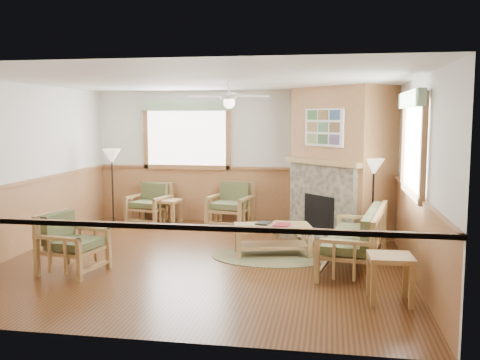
% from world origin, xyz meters
% --- Properties ---
extents(floor, '(6.00, 6.00, 0.01)m').
position_xyz_m(floor, '(0.00, 0.00, -0.01)').
color(floor, '#522F17').
rests_on(floor, ground).
extents(ceiling, '(6.00, 6.00, 0.01)m').
position_xyz_m(ceiling, '(0.00, 0.00, 2.70)').
color(ceiling, white).
rests_on(ceiling, floor).
extents(wall_back, '(6.00, 0.02, 2.70)m').
position_xyz_m(wall_back, '(0.00, 3.00, 1.35)').
color(wall_back, white).
rests_on(wall_back, floor).
extents(wall_front, '(6.00, 0.02, 2.70)m').
position_xyz_m(wall_front, '(0.00, -3.00, 1.35)').
color(wall_front, white).
rests_on(wall_front, floor).
extents(wall_left, '(0.02, 6.00, 2.70)m').
position_xyz_m(wall_left, '(-3.00, 0.00, 1.35)').
color(wall_left, white).
rests_on(wall_left, floor).
extents(wall_right, '(0.02, 6.00, 2.70)m').
position_xyz_m(wall_right, '(3.00, 0.00, 1.35)').
color(wall_right, white).
rests_on(wall_right, floor).
extents(wainscot, '(6.00, 6.00, 1.10)m').
position_xyz_m(wainscot, '(0.00, 0.00, 0.55)').
color(wainscot, '#A06D41').
rests_on(wainscot, floor).
extents(fireplace, '(3.11, 3.11, 2.70)m').
position_xyz_m(fireplace, '(2.05, 2.05, 1.35)').
color(fireplace, '#A06D41').
rests_on(fireplace, floor).
extents(window_back, '(1.90, 0.16, 1.50)m').
position_xyz_m(window_back, '(-1.10, 2.96, 2.53)').
color(window_back, white).
rests_on(window_back, wall_back).
extents(window_right, '(0.16, 1.90, 1.50)m').
position_xyz_m(window_right, '(2.96, -0.20, 2.53)').
color(window_right, white).
rests_on(window_right, wall_right).
extents(ceiling_fan, '(1.59, 1.59, 0.36)m').
position_xyz_m(ceiling_fan, '(0.30, 0.30, 2.66)').
color(ceiling_fan, white).
rests_on(ceiling_fan, ceiling).
extents(sofa, '(1.98, 1.08, 0.86)m').
position_xyz_m(sofa, '(2.19, -0.08, 0.43)').
color(sofa, '#A4804C').
rests_on(sofa, floor).
extents(armchair_back_left, '(0.87, 0.87, 0.82)m').
position_xyz_m(armchair_back_left, '(-1.80, 2.55, 0.41)').
color(armchair_back_left, '#A4804C').
rests_on(armchair_back_left, floor).
extents(armchair_back_right, '(0.92, 0.92, 0.86)m').
position_xyz_m(armchair_back_right, '(-0.11, 2.55, 0.43)').
color(armchair_back_right, '#A4804C').
rests_on(armchair_back_right, floor).
extents(armchair_left, '(0.87, 0.87, 0.84)m').
position_xyz_m(armchair_left, '(-1.68, -0.97, 0.42)').
color(armchair_left, '#A4804C').
rests_on(armchair_left, floor).
extents(coffee_table, '(1.29, 0.85, 0.47)m').
position_xyz_m(coffee_table, '(0.96, 0.45, 0.24)').
color(coffee_table, '#A4804C').
rests_on(coffee_table, floor).
extents(end_table_chairs, '(0.50, 0.49, 0.51)m').
position_xyz_m(end_table_chairs, '(-1.38, 2.51, 0.25)').
color(end_table_chairs, '#A4804C').
rests_on(end_table_chairs, floor).
extents(end_table_sofa, '(0.53, 0.51, 0.57)m').
position_xyz_m(end_table_sofa, '(2.55, -1.49, 0.28)').
color(end_table_sofa, '#A4804C').
rests_on(end_table_sofa, floor).
extents(footstool, '(0.42, 0.42, 0.37)m').
position_xyz_m(footstool, '(1.10, 1.21, 0.18)').
color(footstool, '#A4804C').
rests_on(footstool, floor).
extents(braided_rug, '(1.91, 1.91, 0.01)m').
position_xyz_m(braided_rug, '(0.94, 0.28, 0.01)').
color(braided_rug, brown).
rests_on(braided_rug, floor).
extents(floor_lamp_left, '(0.43, 0.43, 1.55)m').
position_xyz_m(floor_lamp_left, '(-2.38, 2.09, 0.78)').
color(floor_lamp_left, black).
rests_on(floor_lamp_left, floor).
extents(floor_lamp_right, '(0.39, 0.39, 1.49)m').
position_xyz_m(floor_lamp_right, '(2.55, 1.25, 0.75)').
color(floor_lamp_right, black).
rests_on(floor_lamp_right, floor).
extents(book_red, '(0.27, 0.33, 0.03)m').
position_xyz_m(book_red, '(1.11, 0.40, 0.50)').
color(book_red, maroon).
rests_on(book_red, coffee_table).
extents(book_dark, '(0.27, 0.31, 0.02)m').
position_xyz_m(book_dark, '(0.81, 0.52, 0.50)').
color(book_dark, '#272821').
rests_on(book_dark, coffee_table).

